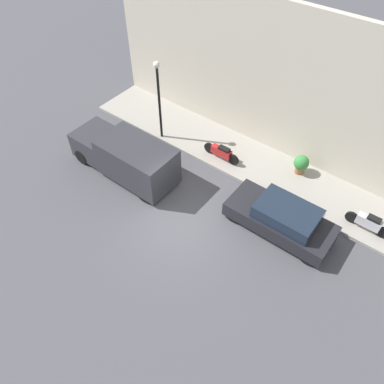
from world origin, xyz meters
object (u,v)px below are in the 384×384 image
object	(u,v)px
motorcycle_red	(222,152)
potted_plant	(301,164)
delivery_van	(125,156)
streetlamp	(159,91)
scooter_silver	(369,223)
parked_car	(282,218)

from	to	relation	value
motorcycle_red	potted_plant	bearing A→B (deg)	-67.43
motorcycle_red	delivery_van	bearing A→B (deg)	137.37
delivery_van	streetlamp	size ratio (longest dim) A/B	1.28
motorcycle_red	potted_plant	size ratio (longest dim) A/B	2.06
motorcycle_red	streetlamp	size ratio (longest dim) A/B	0.47
scooter_silver	potted_plant	bearing A→B (deg)	69.48
delivery_van	potted_plant	xyz separation A→B (m)	(4.69, -6.39, -0.33)
scooter_silver	streetlamp	xyz separation A→B (m)	(-0.50, 10.31, 2.17)
delivery_van	motorcycle_red	size ratio (longest dim) A/B	2.70
streetlamp	potted_plant	distance (m)	7.25
scooter_silver	delivery_van	bearing A→B (deg)	108.47
parked_car	scooter_silver	world-z (taller)	parked_car
delivery_van	streetlamp	xyz separation A→B (m)	(2.84, 0.31, 1.73)
scooter_silver	motorcycle_red	bearing A→B (deg)	90.43
streetlamp	scooter_silver	bearing A→B (deg)	-87.20
motorcycle_red	streetlamp	world-z (taller)	streetlamp
scooter_silver	potted_plant	world-z (taller)	potted_plant
potted_plant	streetlamp	bearing A→B (deg)	105.44
motorcycle_red	potted_plant	xyz separation A→B (m)	(1.40, -3.37, 0.13)
delivery_van	streetlamp	bearing A→B (deg)	6.22
delivery_van	scooter_silver	size ratio (longest dim) A/B	2.92
parked_car	delivery_van	bearing A→B (deg)	100.57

